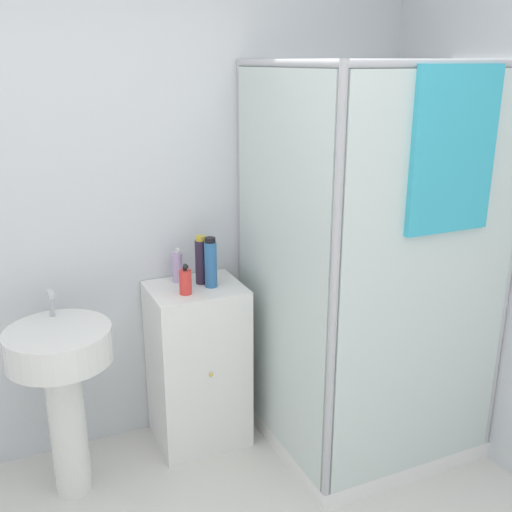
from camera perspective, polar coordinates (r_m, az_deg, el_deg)
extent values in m
cube|color=silver|center=(3.04, -14.04, 4.09)|extent=(6.40, 0.06, 2.50)
cube|color=white|center=(3.50, 9.42, -15.35)|extent=(0.99, 0.99, 0.09)
cylinder|color=#B2B2B7|center=(3.72, 12.26, 2.50)|extent=(0.04, 0.04, 1.97)
cylinder|color=#B2B2B7|center=(3.26, -1.34, 0.71)|extent=(0.04, 0.04, 1.97)
cylinder|color=#B2B2B7|center=(3.05, 22.80, -2.03)|extent=(0.04, 0.04, 1.97)
cylinder|color=#B2B2B7|center=(2.47, 7.36, -5.34)|extent=(0.04, 0.04, 1.97)
cylinder|color=#B2B2B7|center=(2.55, 17.85, 17.06)|extent=(0.95, 0.04, 0.04)
cylinder|color=#B2B2B7|center=(3.32, 6.47, 17.84)|extent=(0.95, 0.04, 0.04)
cylinder|color=#B2B2B7|center=(2.68, 2.68, 17.88)|extent=(0.04, 0.95, 0.04)
cylinder|color=#B2B2B7|center=(3.22, 18.65, 17.05)|extent=(0.04, 0.95, 0.04)
cube|color=silver|center=(2.71, 16.12, -3.09)|extent=(0.91, 0.01, 1.84)
cube|color=silver|center=(2.84, 2.19, -1.43)|extent=(0.01, 0.91, 1.84)
cylinder|color=#B7BABF|center=(3.59, 9.73, -0.53)|extent=(0.02, 0.02, 1.48)
cylinder|color=#B7BABF|center=(3.38, 10.90, 11.47)|extent=(0.07, 0.07, 0.04)
cube|color=#38ADC6|center=(2.58, 18.33, 9.47)|extent=(0.41, 0.03, 0.67)
cube|color=white|center=(3.21, -5.56, -10.26)|extent=(0.47, 0.39, 0.88)
sphere|color=gold|center=(3.02, -4.30, -11.23)|extent=(0.02, 0.02, 0.02)
cylinder|color=white|center=(3.01, -17.46, -15.28)|extent=(0.17, 0.17, 0.69)
cylinder|color=white|center=(2.80, -18.27, -8.07)|extent=(0.47, 0.47, 0.15)
cylinder|color=#B7BABF|center=(2.90, -18.93, -4.24)|extent=(0.02, 0.02, 0.13)
cube|color=#B7BABF|center=(2.85, -18.97, -3.46)|extent=(0.02, 0.07, 0.02)
cylinder|color=red|center=(2.92, -6.74, -2.48)|extent=(0.06, 0.06, 0.12)
cylinder|color=black|center=(2.90, -6.79, -1.17)|extent=(0.02, 0.02, 0.02)
cube|color=black|center=(2.88, -6.71, -0.96)|extent=(0.02, 0.03, 0.01)
cylinder|color=#281E33|center=(3.03, -5.23, -0.57)|extent=(0.06, 0.06, 0.23)
cylinder|color=gold|center=(3.00, -5.30, 1.70)|extent=(0.05, 0.05, 0.02)
cylinder|color=#2D66A3|center=(2.98, -4.33, -0.83)|extent=(0.06, 0.06, 0.23)
cylinder|color=black|center=(2.94, -4.39, 1.53)|extent=(0.05, 0.05, 0.02)
cylinder|color=#B299C6|center=(3.08, -7.49, -1.12)|extent=(0.05, 0.05, 0.15)
cylinder|color=silver|center=(3.05, -7.56, 0.40)|extent=(0.02, 0.02, 0.02)
cube|color=silver|center=(3.03, -7.50, 0.62)|extent=(0.01, 0.03, 0.01)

